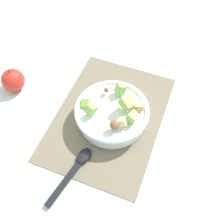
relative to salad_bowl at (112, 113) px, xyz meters
The scene contains 5 objects.
ground_plane 0.05m from the salad_bowl, 61.83° to the left, with size 2.40×2.40×0.00m, color silver.
placemat 0.04m from the salad_bowl, 61.83° to the left, with size 0.46×0.33×0.01m, color #756B56.
salad_bowl is the anchor object (origin of this frame).
serving_spoon 0.20m from the salad_bowl, 168.35° to the left, with size 0.20×0.07×0.01m.
whole_apple 0.36m from the salad_bowl, 88.33° to the left, with size 0.08×0.08×0.09m.
Camera 1 is at (-0.43, -0.18, 0.74)m, focal length 42.86 mm.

